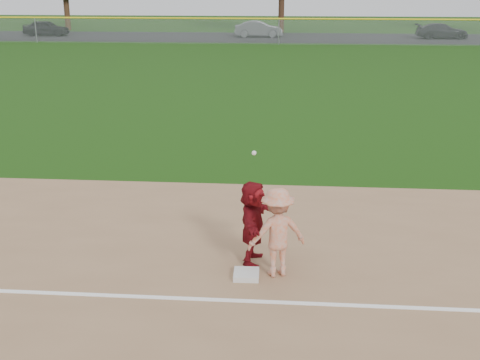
# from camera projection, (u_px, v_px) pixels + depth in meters

# --- Properties ---
(ground) EXTENTS (160.00, 160.00, 0.00)m
(ground) POSITION_uv_depth(u_px,v_px,m) (233.00, 278.00, 10.42)
(ground) COLOR #173D0B
(ground) RESTS_ON ground
(foul_line) EXTENTS (60.00, 0.10, 0.01)m
(foul_line) POSITION_uv_depth(u_px,v_px,m) (228.00, 300.00, 9.65)
(foul_line) COLOR white
(foul_line) RESTS_ON infield_dirt
(parking_asphalt) EXTENTS (120.00, 10.00, 0.01)m
(parking_asphalt) POSITION_uv_depth(u_px,v_px,m) (280.00, 38.00, 53.91)
(parking_asphalt) COLOR black
(parking_asphalt) RESTS_ON ground
(first_base) EXTENTS (0.45, 0.45, 0.10)m
(first_base) POSITION_uv_depth(u_px,v_px,m) (246.00, 274.00, 10.40)
(first_base) COLOR silver
(first_base) RESTS_ON infield_dirt
(base_runner) EXTENTS (0.59, 1.47, 1.54)m
(base_runner) POSITION_uv_depth(u_px,v_px,m) (253.00, 222.00, 10.76)
(base_runner) COLOR #650B10
(base_runner) RESTS_ON infield_dirt
(car_left) EXTENTS (4.19, 1.82, 1.41)m
(car_left) POSITION_uv_depth(u_px,v_px,m) (46.00, 28.00, 55.36)
(car_left) COLOR black
(car_left) RESTS_ON parking_asphalt
(car_mid) EXTENTS (4.36, 1.68, 1.42)m
(car_mid) POSITION_uv_depth(u_px,v_px,m) (259.00, 29.00, 54.08)
(car_mid) COLOR #515458
(car_mid) RESTS_ON parking_asphalt
(car_right) EXTENTS (4.50, 1.88, 1.30)m
(car_right) POSITION_uv_depth(u_px,v_px,m) (442.00, 31.00, 52.64)
(car_right) COLOR black
(car_right) RESTS_ON parking_asphalt
(first_base_play) EXTENTS (1.16, 0.90, 2.24)m
(first_base_play) POSITION_uv_depth(u_px,v_px,m) (277.00, 232.00, 10.28)
(first_base_play) COLOR #ADADB0
(first_base_play) RESTS_ON infield_dirt
(outfield_fence) EXTENTS (110.00, 0.12, 110.00)m
(outfield_fence) POSITION_uv_depth(u_px,v_px,m) (279.00, 19.00, 47.62)
(outfield_fence) COLOR #999EA0
(outfield_fence) RESTS_ON ground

